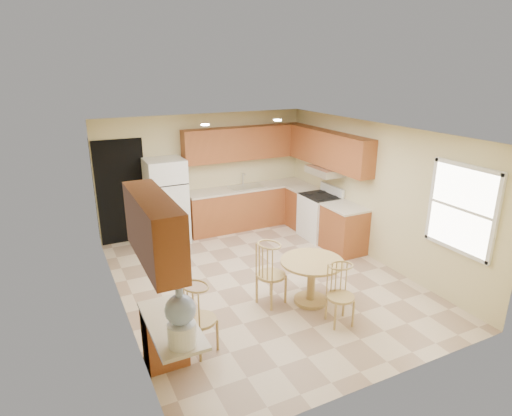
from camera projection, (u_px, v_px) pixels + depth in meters
name	position (u px, v px, depth m)	size (l,w,h in m)	color
floor	(263.00, 280.00, 7.19)	(5.50, 5.50, 0.00)	#CBB393
ceiling	(264.00, 131.00, 6.40)	(4.50, 5.50, 0.02)	white
wall_back	(205.00, 173.00, 9.14)	(4.50, 0.02, 2.50)	#CEC28B
wall_front	(383.00, 286.00, 4.46)	(4.50, 0.02, 2.50)	#CEC28B
wall_left	(117.00, 234.00, 5.86)	(0.02, 5.50, 2.50)	#CEC28B
wall_right	(374.00, 192.00, 7.74)	(0.02, 5.50, 2.50)	#CEC28B
doorway	(122.00, 192.00, 8.45)	(0.90, 0.02, 2.10)	black
base_cab_back	(248.00, 207.00, 9.51)	(2.75, 0.60, 0.87)	#9D5227
counter_back	(248.00, 188.00, 9.36)	(2.75, 0.63, 0.04)	beige
base_cab_right_a	(303.00, 208.00, 9.45)	(0.60, 0.59, 0.87)	#9D5227
counter_right_a	(304.00, 188.00, 9.31)	(0.63, 0.59, 0.04)	beige
base_cab_right_b	(344.00, 230.00, 8.21)	(0.60, 0.80, 0.87)	#9D5227
counter_right_b	(345.00, 207.00, 8.07)	(0.63, 0.80, 0.04)	beige
upper_cab_back	(245.00, 143.00, 9.17)	(2.75, 0.33, 0.70)	#9D5227
upper_cab_right	(329.00, 149.00, 8.51)	(0.33, 2.42, 0.70)	#9D5227
upper_cab_left	(154.00, 229.00, 4.37)	(0.33, 1.40, 0.70)	#9D5227
sink	(247.00, 187.00, 9.34)	(0.78, 0.44, 0.01)	silver
range_hood	(325.00, 171.00, 8.58)	(0.50, 0.76, 0.14)	silver
desk_pedestal	(165.00, 336.00, 5.12)	(0.48, 0.42, 0.72)	#9D5227
desk_top	(171.00, 324.00, 4.67)	(0.50, 1.20, 0.04)	beige
window	(462.00, 209.00, 6.08)	(0.06, 1.12, 1.30)	white
can_light_a	(205.00, 125.00, 7.22)	(0.14, 0.14, 0.02)	white
can_light_b	(278.00, 120.00, 7.80)	(0.14, 0.14, 0.02)	white
refrigerator	(167.00, 201.00, 8.57)	(0.75, 0.73, 1.71)	white
stove	(320.00, 216.00, 8.85)	(0.65, 0.76, 1.09)	white
dining_table	(311.00, 275.00, 6.40)	(0.94, 0.94, 0.70)	tan
chair_table_a	(274.00, 270.00, 6.26)	(0.43, 0.56, 0.98)	tan
chair_table_b	(345.00, 292.00, 5.77)	(0.38, 0.39, 0.87)	tan
chair_desk	(202.00, 315.00, 5.17)	(0.41, 0.53, 0.94)	tan
water_crock	(181.00, 319.00, 4.22)	(0.31, 0.31, 0.64)	white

